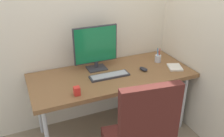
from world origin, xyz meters
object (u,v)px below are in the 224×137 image
object	(u,v)px
keyboard	(109,76)
desk_clamp_accessory	(77,91)
mouse	(143,69)
monitor	(96,47)
pen_holder	(158,58)
notebook	(175,67)
filing_cabinet	(155,96)

from	to	relation	value
keyboard	desk_clamp_accessory	size ratio (longest dim) A/B	5.27
keyboard	mouse	world-z (taller)	mouse
monitor	pen_holder	world-z (taller)	monitor
monitor	pen_holder	size ratio (longest dim) A/B	2.75
mouse	keyboard	bearing A→B (deg)	163.54
notebook	desk_clamp_accessory	xyz separation A→B (m)	(-1.14, -0.11, 0.03)
monitor	filing_cabinet	bearing A→B (deg)	-13.33
notebook	mouse	bearing A→B (deg)	-173.06
notebook	keyboard	bearing A→B (deg)	-166.88
monitor	desk_clamp_accessory	bearing A→B (deg)	-127.80
keyboard	pen_holder	size ratio (longest dim) A/B	2.40
filing_cabinet	monitor	world-z (taller)	monitor
notebook	filing_cabinet	bearing A→B (deg)	144.14
notebook	desk_clamp_accessory	size ratio (longest dim) A/B	2.18
keyboard	mouse	bearing A→B (deg)	-1.80
monitor	notebook	bearing A→B (deg)	-22.61
mouse	notebook	bearing A→B (deg)	-28.28
mouse	desk_clamp_accessory	bearing A→B (deg)	179.22
monitor	notebook	distance (m)	0.90
monitor	desk_clamp_accessory	world-z (taller)	monitor
filing_cabinet	notebook	size ratio (longest dim) A/B	3.51
filing_cabinet	pen_holder	world-z (taller)	pen_holder
notebook	pen_holder	bearing A→B (deg)	131.72
filing_cabinet	keyboard	xyz separation A→B (m)	(-0.63, -0.07, 0.44)
monitor	notebook	world-z (taller)	monitor
monitor	keyboard	distance (m)	0.34
keyboard	notebook	world-z (taller)	keyboard
mouse	filing_cabinet	bearing A→B (deg)	5.36
mouse	pen_holder	size ratio (longest dim) A/B	0.62
monitor	desk_clamp_accessory	distance (m)	0.60
filing_cabinet	pen_holder	distance (m)	0.48
desk_clamp_accessory	notebook	bearing A→B (deg)	5.59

